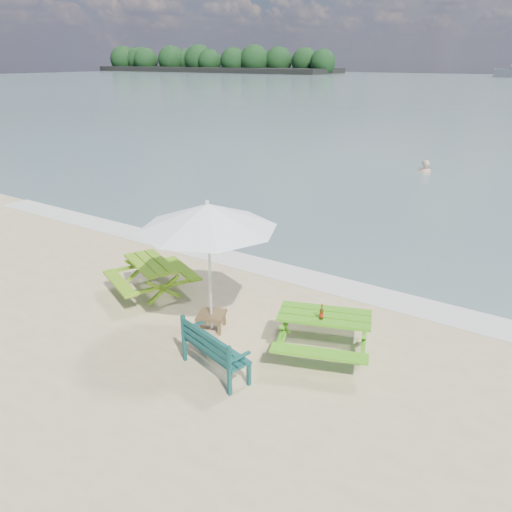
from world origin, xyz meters
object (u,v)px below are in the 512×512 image
Objects in this scene: picnic_table_left at (152,278)px; patio_umbrella at (208,216)px; picnic_table_right at (324,334)px; swimmer at (423,181)px; beer_bottle at (321,314)px; park_bench at (216,359)px; side_table at (212,321)px.

picnic_table_left is 0.66× the size of patio_umbrella.
picnic_table_right is 15.51m from swimmer.
picnic_table_left is 1.13× the size of swimmer.
beer_bottle reaches higher than swimmer.
picnic_table_left is 15.25m from swimmer.
beer_bottle is at bearing 7.40° from patio_umbrella.
picnic_table_left is at bearing 165.95° from patio_umbrella.
park_bench is at bearing -27.79° from picnic_table_left.
park_bench is at bearing -48.65° from side_table.
park_bench is (-1.14, -1.44, -0.10)m from picnic_table_right.
side_table is 2.16m from beer_bottle.
picnic_table_right is 0.49m from beer_bottle.
swimmer is (-2.75, 15.24, -0.74)m from picnic_table_right.
beer_bottle reaches higher than picnic_table_right.
patio_umbrella is at bearing 180.00° from side_table.
patio_umbrella reaches higher than side_table.
picnic_table_right is at bearing 12.09° from patio_umbrella.
beer_bottle reaches higher than park_bench.
patio_umbrella is (-0.00, 0.00, 1.98)m from side_table.
patio_umbrella is (-2.02, -0.43, 1.80)m from picnic_table_right.
side_table is 1.98m from patio_umbrella.
picnic_table_right reaches higher than swimmer.
picnic_table_right is 8.03× the size of beer_bottle.
patio_umbrella reaches higher than picnic_table_left.
picnic_table_left is 3.22m from park_bench.
swimmer is at bearing 95.54° from park_bench.
picnic_table_left is 8.07× the size of beer_bottle.
patio_umbrella reaches higher than park_bench.
beer_bottle is at bearing 7.40° from side_table.
picnic_table_left is 3.98m from picnic_table_right.
park_bench is 16.77m from swimmer.
swimmer is (-0.73, 15.67, -2.54)m from patio_umbrella.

